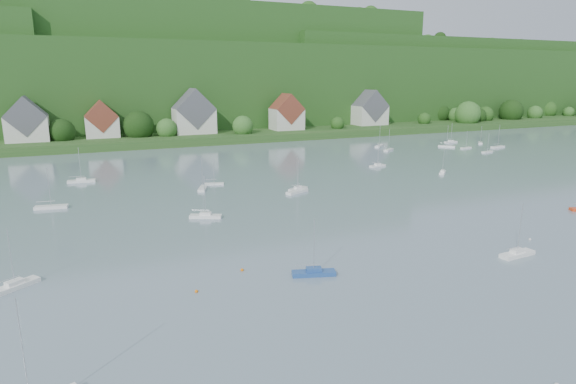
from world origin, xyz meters
The scene contains 14 objects.
far_shore_strip centered at (0.00, 200.00, 1.50)m, with size 600.00×60.00×3.00m, color #27511E.
forested_ridge centered at (0.39, 268.57, 22.89)m, with size 620.00×181.22×69.89m.
village_building_0 centered at (-55.00, 187.00, 9.51)m, with size 14.00×10.40×16.00m.
village_building_1 centered at (-30.00, 189.00, 8.75)m, with size 12.00×9.36×14.00m.
village_building_2 centered at (5.00, 188.00, 10.27)m, with size 16.00×11.44×18.00m.
village_building_3 centered at (45.00, 186.00, 9.43)m, with size 13.00×10.40×15.50m.
village_building_4 centered at (90.00, 190.00, 9.59)m, with size 15.00×10.40×16.50m.
near_sailboat_1 centered at (-11.59, 45.87, 0.43)m, with size 5.96×3.23×7.75m.
near_sailboat_3 centered at (18.70, 40.23, 0.43)m, with size 6.01×2.08×7.97m.
near_sailboat_6 centered at (-47.26, 56.95, 0.43)m, with size 5.64×4.70×7.81m.
mooring_buoy_3 centered at (-19.80, 51.03, 0.00)m, with size 0.44×0.44×0.44m, color orange.
mooring_buoy_4 centered at (26.40, 44.57, 0.00)m, with size 0.44×0.44×0.44m, color silver.
mooring_buoy_5 centered at (-26.96, 46.94, 0.00)m, with size 0.42×0.42×0.42m, color orange.
far_sailboat_cluster centered at (17.34, 117.08, 0.37)m, with size 202.06×71.29×8.71m.
Camera 1 is at (-38.22, -6.87, 25.48)m, focal length 29.98 mm.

